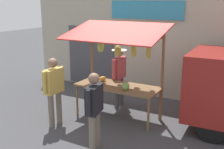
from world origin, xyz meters
The scene contains 6 objects.
ground_plane centered at (0.00, 0.00, 0.00)m, with size 40.00×40.00×0.00m, color #424244.
street_backdrop centered at (0.05, -2.20, 1.70)m, with size 9.00×0.30×3.40m.
market_stall centered at (0.00, -0.02, 1.54)m, with size 2.50×1.46×2.50m.
vendor_with_sunhat centered at (0.36, -0.75, 1.02)m, with size 0.44×0.72×1.72m.
shopper_in_striped_shirt centered at (1.12, 1.19, 1.00)m, with size 0.23×0.72×1.71m.
shopper_in_grey_tee centered at (-0.39, 1.70, 0.96)m, with size 0.32×0.69×1.66m.
Camera 1 is at (-3.33, 6.13, 3.04)m, focal length 44.85 mm.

